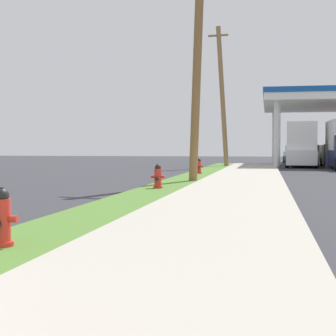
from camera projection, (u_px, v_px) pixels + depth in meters
The scene contains 8 objects.
fire_hydrant_nearest at pixel (2, 221), 6.55m from camera, with size 0.42×0.38×0.74m.
fire_hydrant_second at pixel (158, 178), 16.02m from camera, with size 0.42×0.38×0.74m.
fire_hydrant_third at pixel (199, 167), 25.12m from camera, with size 0.42×0.37×0.74m.
utility_pole_midground at pixel (198, 53), 19.45m from camera, with size 1.39×0.50×9.41m.
utility_pole_background at pixel (222, 95), 35.95m from camera, with size 1.50×0.42×9.61m.
car_tan_by_near_pump at pixel (331, 156), 39.69m from camera, with size 1.99×4.52×1.57m.
car_teal_by_far_pump at pixel (295, 155), 47.00m from camera, with size 2.01×4.53×1.57m.
truck_white_at_far_bay at pixel (303, 146), 36.67m from camera, with size 2.62×6.55×3.11m.
Camera 1 is at (3.95, -2.22, 1.36)m, focal length 55.70 mm.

